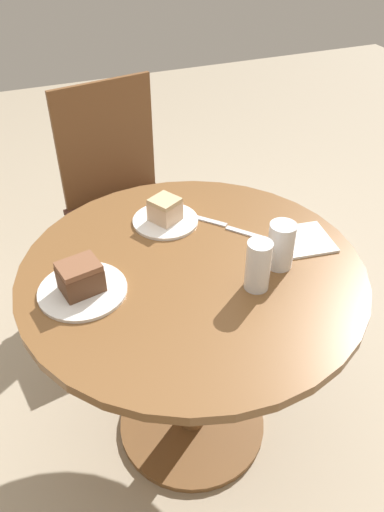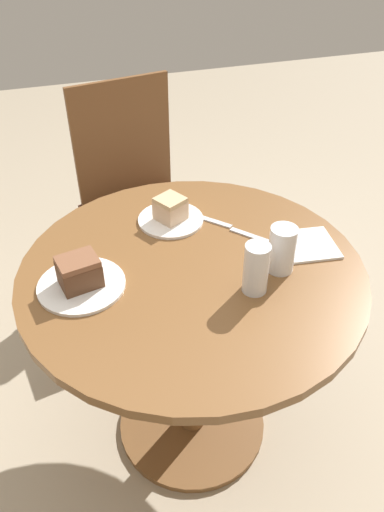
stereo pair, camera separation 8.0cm
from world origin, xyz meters
name	(u,v)px [view 2 (the right image)]	position (x,y,z in m)	size (l,w,h in m)	color
ground_plane	(192,423)	(0.00, 0.00, 0.00)	(8.00, 8.00, 0.00)	tan
table	(192,316)	(0.00, 0.00, 0.58)	(1.00, 1.00, 0.77)	brown
chair	(135,193)	(0.02, 0.90, 0.51)	(0.55, 0.50, 0.99)	brown
plate_near	(171,220)	(0.01, 0.25, 0.78)	(0.21, 0.21, 0.01)	white
plate_far	(82,285)	(-0.31, 0.01, 0.78)	(0.24, 0.24, 0.01)	white
cake_slice_near	(170,208)	(0.01, 0.25, 0.82)	(0.11, 0.11, 0.08)	beige
cake_slice_far	(79,272)	(-0.31, 0.01, 0.83)	(0.12, 0.11, 0.09)	brown
glass_lemonade	(256,271)	(0.13, -0.14, 0.84)	(0.07, 0.07, 0.15)	beige
glass_water	(282,251)	(0.24, -0.08, 0.84)	(0.08, 0.08, 0.14)	silver
napkin_stack	(308,245)	(0.37, -0.01, 0.78)	(0.18, 0.18, 0.01)	white
fork	(210,220)	(0.13, 0.21, 0.78)	(0.11, 0.12, 0.00)	silver
spoon	(251,236)	(0.22, 0.09, 0.78)	(0.10, 0.12, 0.00)	silver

